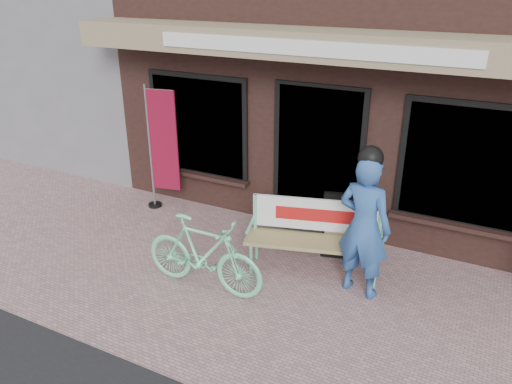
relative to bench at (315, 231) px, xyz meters
The scene contains 7 objects.
ground 1.16m from the bench, 111.27° to the right, with size 70.00×70.00×0.00m, color #AA8284.
storefront 4.71m from the bench, 95.29° to the left, with size 7.00×6.77×6.00m.
bench is the anchor object (origin of this frame).
person 0.80m from the bench, 19.42° to the right, with size 0.70×0.52×1.86m.
bicycle 1.45m from the bench, 135.33° to the right, with size 0.45×1.59×0.95m, color #72DFAB.
nobori_red 2.94m from the bench, 167.13° to the left, with size 0.60×0.26×2.03m.
menu_stand 0.47m from the bench, 63.26° to the left, with size 0.48×0.21×0.94m.
Camera 1 is at (2.23, -4.39, 3.55)m, focal length 35.00 mm.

